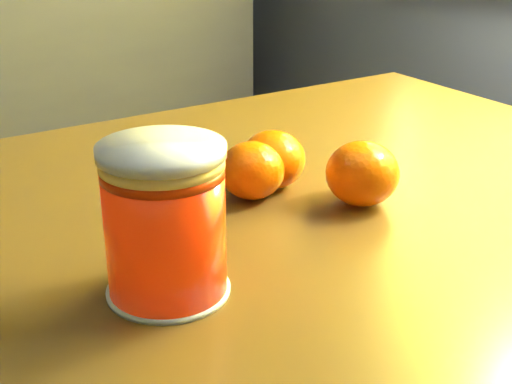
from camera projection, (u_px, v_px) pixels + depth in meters
table at (249, 307)px, 0.66m from camera, size 0.97×0.69×0.72m
juice_glass at (165, 222)px, 0.48m from camera, size 0.09×0.09×0.11m
orange_front at (252, 170)px, 0.65m from camera, size 0.08×0.08×0.05m
orange_back at (273, 159)px, 0.67m from camera, size 0.08×0.08×0.05m
orange_extra at (362, 173)px, 0.64m from camera, size 0.08×0.08×0.06m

